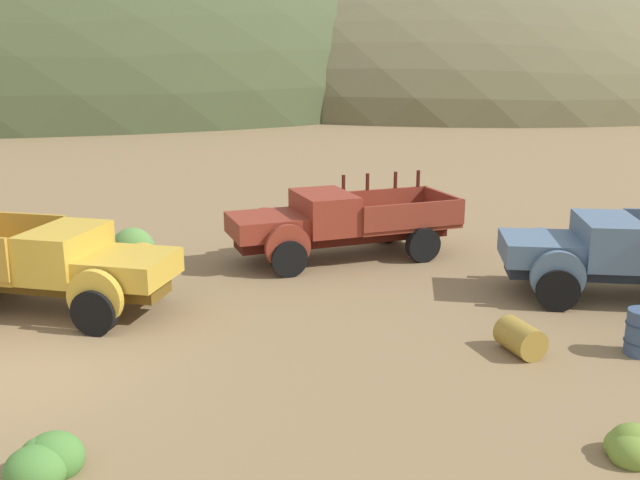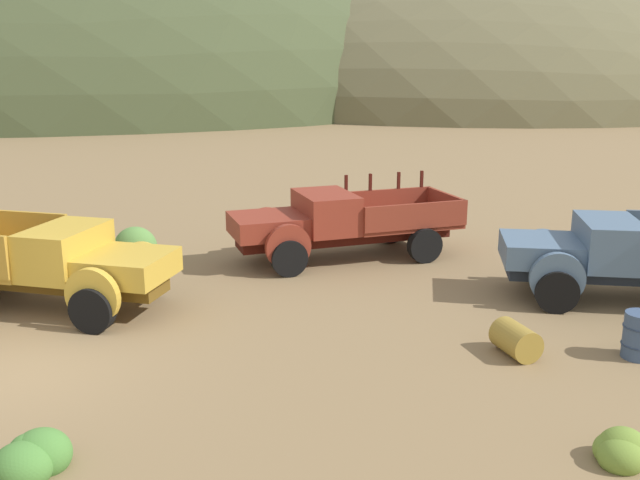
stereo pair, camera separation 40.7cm
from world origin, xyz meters
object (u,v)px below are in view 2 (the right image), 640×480
at_px(truck_faded_yellow, 63,265).
at_px(truck_rust_red, 333,224).
at_px(truck_chalk_blue, 615,257).
at_px(oil_drum_tipped, 518,340).

height_order(truck_faded_yellow, truck_rust_red, truck_rust_red).
bearing_deg(truck_rust_red, truck_chalk_blue, 134.17).
distance_m(truck_faded_yellow, truck_chalk_blue, 12.55).
distance_m(truck_faded_yellow, oil_drum_tipped, 9.84).
bearing_deg(oil_drum_tipped, truck_chalk_blue, 46.39).
xyz_separation_m(truck_rust_red, oil_drum_tipped, (3.40, -6.51, -0.71)).
relative_size(truck_rust_red, truck_chalk_blue, 1.11).
xyz_separation_m(truck_faded_yellow, truck_rust_red, (6.07, 3.93, 0.01)).
bearing_deg(oil_drum_tipped, truck_faded_yellow, 164.75).
xyz_separation_m(truck_faded_yellow, oil_drum_tipped, (9.47, -2.58, -0.70)).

